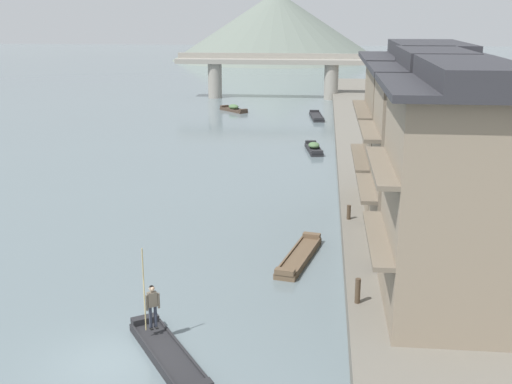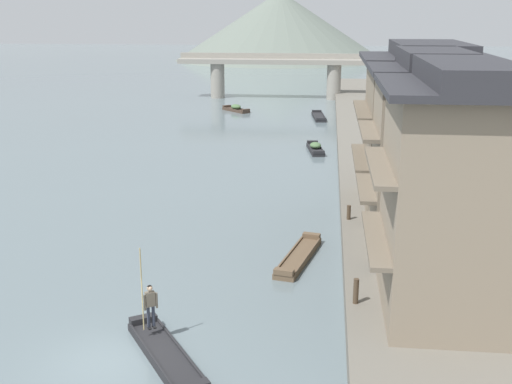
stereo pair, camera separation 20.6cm
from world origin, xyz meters
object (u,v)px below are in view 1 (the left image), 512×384
at_px(boat_foreground_poled, 169,356).
at_px(stone_bridge, 273,69).
at_px(boat_moored_second, 314,148).
at_px(house_waterfront_second, 427,152).
at_px(boat_moored_third, 234,109).
at_px(boatman_person, 152,302).
at_px(house_waterfront_nearest, 460,194).
at_px(boat_moored_nearest, 299,257).
at_px(mooring_post_dock_mid, 349,212).
at_px(house_waterfront_tall, 424,128).
at_px(mooring_post_dock_near, 358,291).
at_px(boat_moored_far, 317,117).

relative_size(boat_foreground_poled, stone_bridge, 0.20).
bearing_deg(boat_moored_second, stone_bridge, 100.53).
relative_size(boat_moored_second, house_waterfront_second, 0.51).
bearing_deg(house_waterfront_second, boat_moored_third, 108.47).
distance_m(boatman_person, boat_moored_second, 32.68).
xyz_separation_m(house_waterfront_nearest, house_waterfront_second, (-0.11, 6.73, 0.01)).
relative_size(boat_foreground_poled, boat_moored_nearest, 0.94).
bearing_deg(stone_bridge, mooring_post_dock_mid, -81.19).
relative_size(house_waterfront_nearest, house_waterfront_tall, 1.00).
xyz_separation_m(mooring_post_dock_near, stone_bridge, (-8.18, 62.66, 2.48)).
bearing_deg(house_waterfront_nearest, boat_moored_nearest, 132.03).
xyz_separation_m(boat_moored_nearest, house_waterfront_nearest, (5.64, -6.26, 4.97)).
distance_m(boat_moored_second, house_waterfront_tall, 19.01).
bearing_deg(stone_bridge, boat_moored_second, -79.47).
bearing_deg(mooring_post_dock_mid, stone_bridge, 98.81).
bearing_deg(house_waterfront_second, boat_moored_second, 102.66).
distance_m(boatman_person, house_waterfront_second, 13.91).
distance_m(boatman_person, boat_moored_nearest, 9.53).
xyz_separation_m(boatman_person, mooring_post_dock_near, (7.11, 2.08, -0.20)).
relative_size(house_waterfront_nearest, stone_bridge, 0.35).
relative_size(boat_moored_far, house_waterfront_second, 0.67).
height_order(boatman_person, boat_moored_third, boatman_person).
xyz_separation_m(boat_moored_far, mooring_post_dock_mid, (2.18, -37.34, 1.05)).
bearing_deg(mooring_post_dock_mid, boat_moored_second, 96.03).
distance_m(boatman_person, stone_bridge, 64.79).
xyz_separation_m(house_waterfront_nearest, stone_bridge, (-11.46, 62.84, -1.35)).
xyz_separation_m(boatman_person, house_waterfront_nearest, (10.39, 1.90, 3.63)).
bearing_deg(house_waterfront_nearest, boat_foreground_poled, -161.93).
xyz_separation_m(boat_foreground_poled, mooring_post_dock_near, (6.28, 3.30, 1.15)).
xyz_separation_m(boat_moored_second, boat_moored_far, (-0.03, 17.03, -0.12)).
xyz_separation_m(boat_moored_third, house_waterfront_nearest, (14.98, -51.25, 4.84)).
distance_m(boat_moored_nearest, house_waterfront_tall, 10.48).
bearing_deg(boat_moored_far, house_waterfront_tall, -79.96).
distance_m(boat_moored_nearest, stone_bridge, 57.00).
distance_m(boat_foreground_poled, stone_bridge, 66.09).
relative_size(house_waterfront_nearest, house_waterfront_second, 1.00).
bearing_deg(boatman_person, boat_moored_nearest, 59.79).
xyz_separation_m(house_waterfront_second, mooring_post_dock_mid, (-3.17, 3.34, -3.94)).
bearing_deg(house_waterfront_nearest, boat_moored_far, 96.56).
xyz_separation_m(house_waterfront_tall, mooring_post_dock_near, (-3.91, -12.85, -3.82)).
bearing_deg(house_waterfront_second, house_waterfront_tall, 83.28).
xyz_separation_m(boat_moored_far, house_waterfront_nearest, (5.46, -47.41, 4.98)).
bearing_deg(boat_moored_second, boat_foreground_poled, -97.03).
relative_size(boat_moored_nearest, boat_moored_second, 1.17).
bearing_deg(stone_bridge, boat_moored_nearest, -84.13).
xyz_separation_m(boat_foreground_poled, boatman_person, (-0.83, 1.22, 1.34)).
xyz_separation_m(boat_moored_third, boat_moored_far, (9.52, -3.84, -0.14)).
distance_m(boat_moored_third, mooring_post_dock_near, 52.40).
xyz_separation_m(boatman_person, boat_moored_far, (4.93, 49.31, -1.35)).
height_order(house_waterfront_nearest, stone_bridge, house_waterfront_nearest).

